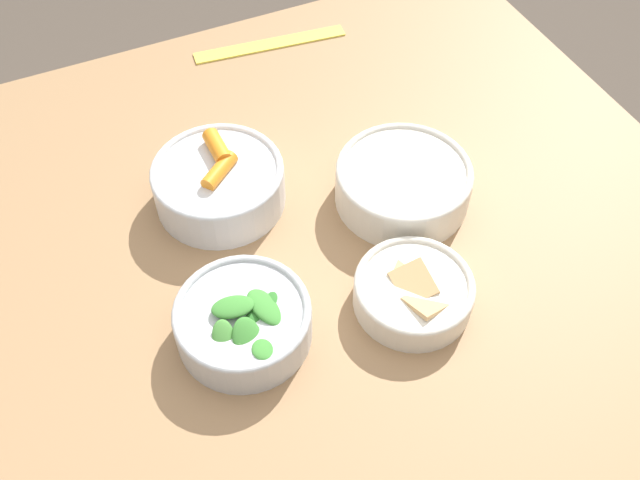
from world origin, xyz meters
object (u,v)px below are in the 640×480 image
Objects in this scene: bowl_carrots at (219,183)px; ruler at (270,44)px; bowl_greens at (244,321)px; bowl_beans_hotdog at (403,184)px; bowl_cookies at (413,291)px.

ruler is at bearing 56.81° from bowl_carrots.
bowl_greens is 0.29m from bowl_beans_hotdog.
bowl_greens reaches higher than bowl_beans_hotdog.
ruler is (-0.03, 0.39, -0.03)m from bowl_beans_hotdog.
bowl_beans_hotdog is 1.26× the size of bowl_cookies.
bowl_cookies is 0.56× the size of ruler.
bowl_carrots is 0.22m from bowl_greens.
bowl_greens is 1.10× the size of bowl_cookies.
bowl_carrots is 0.97× the size of bowl_beans_hotdog.
bowl_carrots is at bearing 155.94° from bowl_beans_hotdog.
bowl_beans_hotdog is at bearing 65.50° from bowl_cookies.
bowl_beans_hotdog reaches higher than ruler.
bowl_carrots is 0.68× the size of ruler.
bowl_greens is at bearing -102.02° from bowl_carrots.
ruler is (0.24, 0.51, -0.03)m from bowl_greens.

